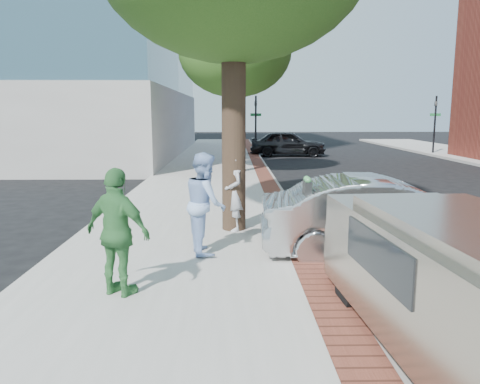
{
  "coord_description": "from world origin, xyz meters",
  "views": [
    {
      "loc": [
        -0.64,
        -8.31,
        2.71
      ],
      "look_at": [
        -0.49,
        0.62,
        1.2
      ],
      "focal_mm": 35.0,
      "sensor_mm": 36.0,
      "label": 1
    }
  ],
  "objects_px": {
    "person_officer": "(205,203)",
    "parking_meter": "(307,200)",
    "bg_car": "(288,143)",
    "sedan_silver": "(386,218)",
    "van": "(451,278)",
    "person_gray": "(234,192)",
    "person_green": "(118,232)"
  },
  "relations": [
    {
      "from": "person_officer",
      "to": "parking_meter",
      "type": "bearing_deg",
      "value": -114.47
    },
    {
      "from": "parking_meter",
      "to": "bg_car",
      "type": "height_order",
      "value": "parking_meter"
    },
    {
      "from": "sedan_silver",
      "to": "van",
      "type": "distance_m",
      "value": 3.6
    },
    {
      "from": "person_gray",
      "to": "person_officer",
      "type": "bearing_deg",
      "value": -40.14
    },
    {
      "from": "van",
      "to": "person_gray",
      "type": "bearing_deg",
      "value": 110.57
    },
    {
      "from": "parking_meter",
      "to": "person_green",
      "type": "height_order",
      "value": "person_green"
    },
    {
      "from": "parking_meter",
      "to": "person_officer",
      "type": "relative_size",
      "value": 0.79
    },
    {
      "from": "person_gray",
      "to": "bg_car",
      "type": "xyz_separation_m",
      "value": [
        3.53,
        19.63,
        -0.19
      ]
    },
    {
      "from": "parking_meter",
      "to": "person_officer",
      "type": "bearing_deg",
      "value": 167.17
    },
    {
      "from": "van",
      "to": "parking_meter",
      "type": "bearing_deg",
      "value": 105.5
    },
    {
      "from": "sedan_silver",
      "to": "van",
      "type": "relative_size",
      "value": 1.01
    },
    {
      "from": "person_green",
      "to": "person_gray",
      "type": "bearing_deg",
      "value": -86.49
    },
    {
      "from": "bg_car",
      "to": "person_gray",
      "type": "bearing_deg",
      "value": 174.29
    },
    {
      "from": "bg_car",
      "to": "person_officer",
      "type": "bearing_deg",
      "value": 173.7
    },
    {
      "from": "sedan_silver",
      "to": "bg_car",
      "type": "bearing_deg",
      "value": 0.4
    },
    {
      "from": "person_officer",
      "to": "person_green",
      "type": "xyz_separation_m",
      "value": [
        -1.11,
        -2.04,
        -0.02
      ]
    },
    {
      "from": "van",
      "to": "person_officer",
      "type": "bearing_deg",
      "value": 125.41
    },
    {
      "from": "bg_car",
      "to": "van",
      "type": "bearing_deg",
      "value": -178.13
    },
    {
      "from": "parking_meter",
      "to": "bg_car",
      "type": "relative_size",
      "value": 0.31
    },
    {
      "from": "sedan_silver",
      "to": "van",
      "type": "bearing_deg",
      "value": 175.05
    },
    {
      "from": "sedan_silver",
      "to": "person_green",
      "type": "bearing_deg",
      "value": 117.34
    },
    {
      "from": "person_officer",
      "to": "sedan_silver",
      "type": "xyz_separation_m",
      "value": [
        3.37,
        0.06,
        -0.32
      ]
    },
    {
      "from": "parking_meter",
      "to": "van",
      "type": "relative_size",
      "value": 0.32
    },
    {
      "from": "person_officer",
      "to": "person_green",
      "type": "height_order",
      "value": "person_officer"
    },
    {
      "from": "bg_car",
      "to": "person_green",
      "type": "bearing_deg",
      "value": 172.0
    },
    {
      "from": "sedan_silver",
      "to": "person_gray",
      "type": "bearing_deg",
      "value": 62.94
    },
    {
      "from": "parking_meter",
      "to": "sedan_silver",
      "type": "relative_size",
      "value": 0.32
    },
    {
      "from": "parking_meter",
      "to": "person_officer",
      "type": "distance_m",
      "value": 1.85
    },
    {
      "from": "sedan_silver",
      "to": "person_officer",
      "type": "bearing_deg",
      "value": 93.19
    },
    {
      "from": "person_gray",
      "to": "van",
      "type": "relative_size",
      "value": 0.37
    },
    {
      "from": "sedan_silver",
      "to": "van",
      "type": "height_order",
      "value": "van"
    },
    {
      "from": "person_green",
      "to": "van",
      "type": "xyz_separation_m",
      "value": [
        4.03,
        -1.47,
        -0.15
      ]
    }
  ]
}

